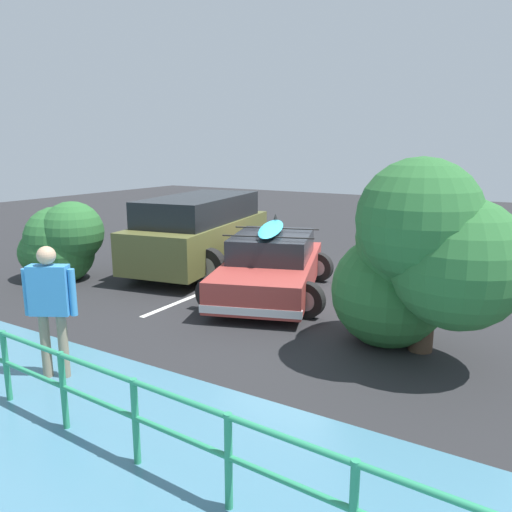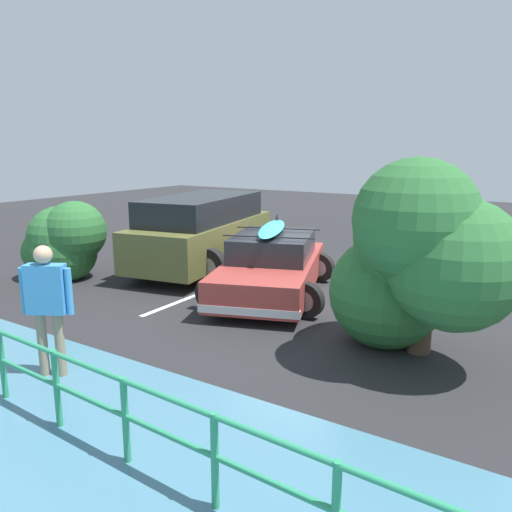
{
  "view_description": "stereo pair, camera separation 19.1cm",
  "coord_description": "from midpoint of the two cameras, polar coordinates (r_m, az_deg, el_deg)",
  "views": [
    {
      "loc": [
        -4.77,
        9.3,
        3.06
      ],
      "look_at": [
        0.2,
        1.07,
        0.95
      ],
      "focal_mm": 35.0,
      "sensor_mm": 36.0,
      "label": 1
    },
    {
      "loc": [
        -4.94,
        9.2,
        3.06
      ],
      "look_at": [
        0.2,
        1.07,
        0.95
      ],
      "focal_mm": 35.0,
      "sensor_mm": 36.0,
      "label": 2
    }
  ],
  "objects": [
    {
      "name": "bush_near_left",
      "position": [
        7.52,
        17.54,
        0.03
      ],
      "size": [
        2.87,
        2.41,
        2.99
      ],
      "color": "#4C3828",
      "rests_on": "ground"
    },
    {
      "name": "ground_plane",
      "position": [
        10.89,
        3.29,
        -4.02
      ],
      "size": [
        44.0,
        44.0,
        0.02
      ],
      "primitive_type": "cube",
      "color": "#28282B",
      "rests_on": "ground"
    },
    {
      "name": "railing_fence",
      "position": [
        5.59,
        -18.73,
        -14.62
      ],
      "size": [
        7.97,
        0.46,
        0.9
      ],
      "color": "#2D9366",
      "rests_on": "ground"
    },
    {
      "name": "suv_car",
      "position": [
        12.69,
        -6.79,
        2.82
      ],
      "size": [
        3.22,
        5.06,
        1.86
      ],
      "color": "brown",
      "rests_on": "ground"
    },
    {
      "name": "sedan_car",
      "position": [
        10.47,
        1.22,
        -1.16
      ],
      "size": [
        3.23,
        4.54,
        1.55
      ],
      "color": "#9E3833",
      "rests_on": "ground"
    },
    {
      "name": "parking_stripe",
      "position": [
        11.28,
        -4.69,
        -3.4
      ],
      "size": [
        0.12,
        4.96,
        0.0
      ],
      "primitive_type": "cube",
      "rotation": [
        0.0,
        0.0,
        1.57
      ],
      "color": "silver",
      "rests_on": "ground"
    },
    {
      "name": "bush_near_right",
      "position": [
        12.47,
        -21.9,
        1.24
      ],
      "size": [
        1.99,
        1.59,
        1.93
      ],
      "color": "#4C3828",
      "rests_on": "ground"
    },
    {
      "name": "person_bystander",
      "position": [
        7.16,
        -23.16,
        -4.66
      ],
      "size": [
        0.63,
        0.43,
        1.81
      ],
      "color": "gray",
      "rests_on": "ground"
    }
  ]
}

